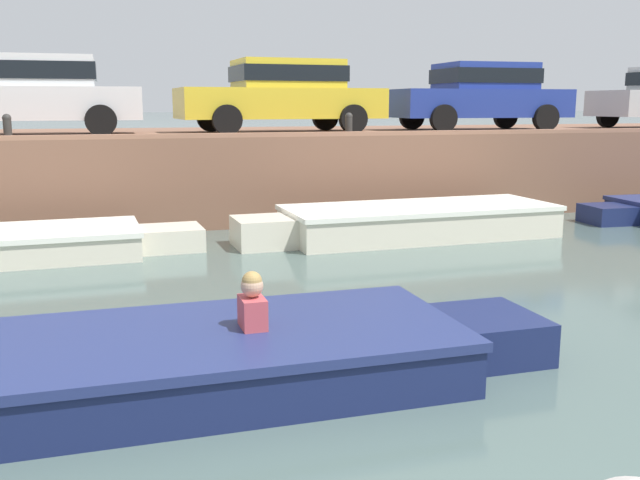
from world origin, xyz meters
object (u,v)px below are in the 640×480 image
object	(u,v)px
car_centre_yellow	(283,93)
mooring_bollard_mid	(7,126)
mooring_bollard_east	(349,123)
car_left_inner_white	(35,92)
car_right_inner_blue	(480,94)
boat_moored_central_cream	(407,222)
motorboat_passing	(195,360)

from	to	relation	value
car_centre_yellow	mooring_bollard_mid	distance (m)	5.69
mooring_bollard_mid	mooring_bollard_east	world-z (taller)	same
car_left_inner_white	car_centre_yellow	distance (m)	5.02
car_right_inner_blue	boat_moored_central_cream	bearing A→B (deg)	-132.04
motorboat_passing	mooring_bollard_mid	xyz separation A→B (m)	(-2.23, 7.74, 1.71)
car_left_inner_white	mooring_bollard_east	xyz separation A→B (m)	(5.88, -1.88, -0.61)
boat_moored_central_cream	mooring_bollard_east	bearing A→B (deg)	102.59
car_left_inner_white	car_centre_yellow	xyz separation A→B (m)	(5.02, 0.00, 0.00)
mooring_bollard_mid	mooring_bollard_east	xyz separation A→B (m)	(6.20, 0.00, 0.00)
boat_moored_central_cream	car_left_inner_white	size ratio (longest dim) A/B	1.39
boat_moored_central_cream	car_left_inner_white	bearing A→B (deg)	148.76
motorboat_passing	mooring_bollard_east	size ratio (longest dim) A/B	13.53
car_centre_yellow	mooring_bollard_mid	size ratio (longest dim) A/B	9.99
mooring_bollard_mid	car_left_inner_white	bearing A→B (deg)	80.55
boat_moored_central_cream	motorboat_passing	size ratio (longest dim) A/B	0.96
mooring_bollard_mid	car_centre_yellow	bearing A→B (deg)	19.51
boat_moored_central_cream	mooring_bollard_mid	world-z (taller)	mooring_bollard_mid
car_left_inner_white	mooring_bollard_east	distance (m)	6.21
motorboat_passing	mooring_bollard_mid	bearing A→B (deg)	106.11
boat_moored_central_cream	car_centre_yellow	bearing A→B (deg)	108.76
car_left_inner_white	car_right_inner_blue	bearing A→B (deg)	-0.01
motorboat_passing	car_centre_yellow	distance (m)	10.37
motorboat_passing	car_right_inner_blue	xyz separation A→B (m)	(7.85, 9.62, 2.32)
boat_moored_central_cream	car_centre_yellow	world-z (taller)	car_centre_yellow
mooring_bollard_east	car_left_inner_white	bearing A→B (deg)	162.24
mooring_bollard_east	boat_moored_central_cream	bearing A→B (deg)	-77.41
car_centre_yellow	car_left_inner_white	bearing A→B (deg)	-179.97
motorboat_passing	mooring_bollard_east	xyz separation A→B (m)	(3.96, 7.74, 1.71)
motorboat_passing	car_left_inner_white	distance (m)	10.08
car_left_inner_white	car_right_inner_blue	world-z (taller)	same
car_right_inner_blue	car_centre_yellow	bearing A→B (deg)	179.95
boat_moored_central_cream	mooring_bollard_east	xyz separation A→B (m)	(-0.44, 1.95, 1.67)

